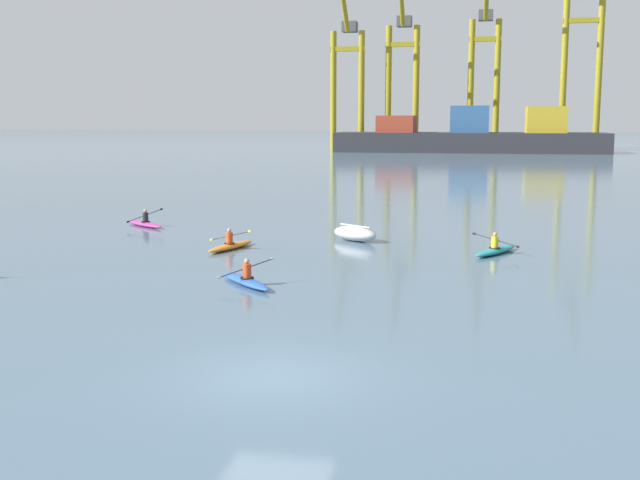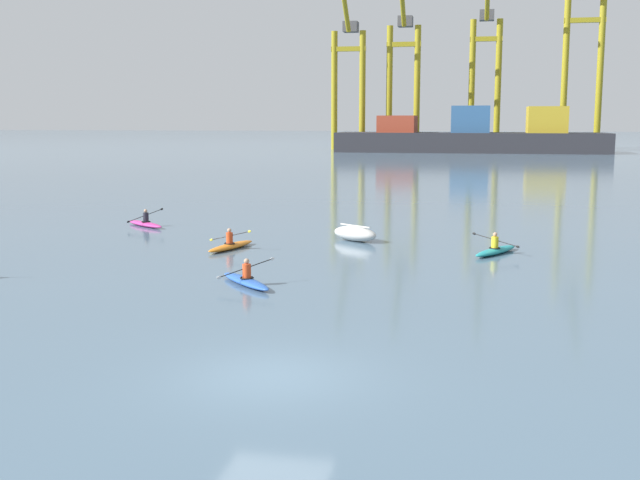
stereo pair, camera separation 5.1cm
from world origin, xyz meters
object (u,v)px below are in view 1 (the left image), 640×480
Objects in this scene: kayak_blue at (246,280)px; kayak_orange at (231,245)px; gantry_crane_west at (347,66)px; gantry_crane_west_mid at (402,64)px; gantry_crane_east_mid at (485,60)px; capsized_dinghy at (355,234)px; kayak_teal at (496,250)px; kayak_magenta at (145,223)px; gantry_crane_east at (583,49)px; container_barge at (472,137)px.

kayak_blue is 7.85m from kayak_orange.
gantry_crane_west is 0.99× the size of gantry_crane_west_mid.
gantry_crane_east_mid is at bearing 86.53° from kayak_blue.
gantry_crane_east_mid is at bearing 87.22° from capsized_dinghy.
gantry_crane_west is at bearing -168.75° from gantry_crane_west_mid.
gantry_crane_east_mid is at bearing 90.28° from kayak_teal.
gantry_crane_west reaches higher than kayak_teal.
gantry_crane_west is at bearing 94.06° from kayak_magenta.
kayak_orange is at bearing -103.24° from gantry_crane_east.
kayak_teal is 1.07× the size of kayak_magenta.
gantry_crane_west is at bearing 162.25° from container_barge.
kayak_teal is at bearing 5.35° from kayak_orange.
kayak_blue is 0.85× the size of kayak_orange.
kayak_orange is at bearing -42.37° from kayak_magenta.
gantry_crane_west_mid reaches higher than capsized_dinghy.
gantry_crane_west_mid is 129.80m from kayak_blue.
gantry_crane_west reaches higher than capsized_dinghy.
gantry_crane_east_mid is at bearing 168.26° from gantry_crane_east.
kayak_magenta is (-35.59, -115.58, -18.43)m from gantry_crane_east.
gantry_crane_west_mid is 116.14m from kayak_magenta.
kayak_magenta is (-17.90, -119.25, -16.98)m from gantry_crane_east_mid.
kayak_teal is 0.95× the size of kayak_orange.
kayak_blue is (17.86, -126.49, -15.81)m from gantry_crane_west.
gantry_crane_west reaches higher than container_barge.
gantry_crane_east_mid reaches higher than kayak_orange.
gantry_crane_east_mid is 12.76× the size of capsized_dinghy.
gantry_crane_west_mid is at bearing 97.63° from kayak_teal.
capsized_dinghy is 0.84× the size of kayak_teal.
gantry_crane_east_mid is (1.85, 14.06, 14.41)m from container_barge.
gantry_crane_east reaches higher than kayak_magenta.
kayak_magenta is at bearing -85.94° from gantry_crane_west.
gantry_crane_west is 26.71m from gantry_crane_east_mid.
kayak_magenta is (-11.97, 2.78, -0.18)m from capsized_dinghy.
gantry_crane_west_mid is 12.73× the size of capsized_dinghy.
capsized_dinghy is at bearing 78.81° from kayak_blue.
gantry_crane_east_mid reaches higher than kayak_teal.
container_barge is 108.08m from capsized_dinghy.
gantry_crane_east is 123.38m from kayak_teal.
container_barge is 14.53× the size of kayak_teal.
kayak_teal is (26.53, -118.12, -15.81)m from gantry_crane_west.
gantry_crane_west_mid is at bearing 92.12° from kayak_orange.
container_barge reaches higher than kayak_orange.
kayak_blue is 16.78m from kayak_magenta.
kayak_orange is (-28.68, -121.88, -18.43)m from gantry_crane_east.
gantry_crane_west_mid is (10.43, 2.07, 0.44)m from gantry_crane_west.
gantry_crane_west is 0.98× the size of gantry_crane_east_mid.
capsized_dinghy is at bearing -92.16° from container_barge.
gantry_crane_west_mid is 122.44m from kayak_orange.
gantry_crane_east_mid reaches higher than kayak_magenta.
kayak_blue is 0.89× the size of kayak_teal.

